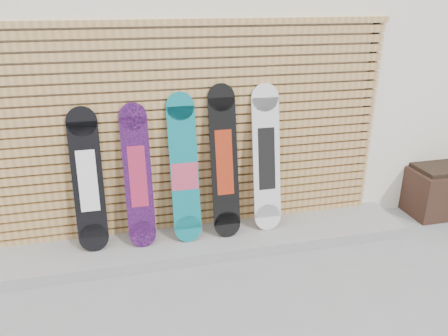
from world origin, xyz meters
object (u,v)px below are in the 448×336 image
at_px(snowboard_0, 88,181).
at_px(snowboard_1, 138,176).
at_px(snowboard_3, 224,162).
at_px(snowboard_2, 184,170).
at_px(snowboard_4, 266,159).

height_order(snowboard_0, snowboard_1, snowboard_1).
xyz_separation_m(snowboard_0, snowboard_1, (0.48, -0.02, 0.00)).
relative_size(snowboard_0, snowboard_3, 0.90).
distance_m(snowboard_1, snowboard_2, 0.46).
relative_size(snowboard_2, snowboard_4, 0.97).
height_order(snowboard_1, snowboard_2, snowboard_2).
xyz_separation_m(snowboard_1, snowboard_4, (1.34, 0.02, 0.06)).
distance_m(snowboard_2, snowboard_3, 0.42).
xyz_separation_m(snowboard_0, snowboard_4, (1.82, 0.00, 0.07)).
xyz_separation_m(snowboard_2, snowboard_3, (0.42, 0.00, 0.04)).
distance_m(snowboard_1, snowboard_4, 1.34).
xyz_separation_m(snowboard_0, snowboard_3, (1.35, -0.02, 0.08)).
height_order(snowboard_0, snowboard_3, snowboard_3).
bearing_deg(snowboard_4, snowboard_3, -177.22).
xyz_separation_m(snowboard_3, snowboard_4, (0.46, 0.02, -0.01)).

